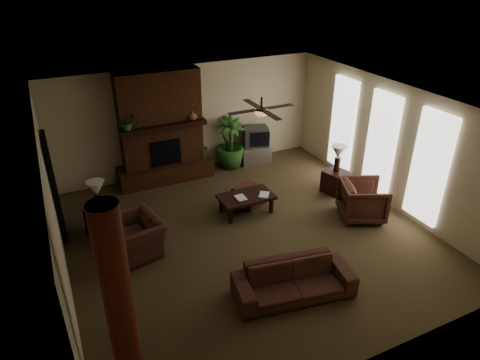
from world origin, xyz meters
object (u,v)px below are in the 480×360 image
log_column (119,303)px  coffee_table (246,198)px  ottoman (249,195)px  floor_vase (201,158)px  side_table_left (102,222)px  floor_plant (230,153)px  lamp_right (338,154)px  lamp_left (96,190)px  tv_stand (254,153)px  armchair_right (363,199)px  side_table_right (335,181)px  sofa (294,276)px  armchair_left (133,231)px

log_column → coffee_table: bearing=44.3°
ottoman → floor_vase: floor_vase is taller
ottoman → side_table_left: bearing=176.6°
floor_plant → lamp_right: lamp_right is taller
lamp_left → lamp_right: bearing=-6.4°
floor_vase → tv_stand: bearing=0.0°
armchair_right → coffee_table: armchair_right is taller
side_table_right → coffee_table: bearing=178.7°
side_table_left → lamp_left: bearing=82.8°
sofa → floor_vase: bearing=96.8°
tv_stand → lamp_right: 2.68m
floor_plant → side_table_left: size_ratio=2.53×
sofa → ottoman: sofa is taller
tv_stand → side_table_left: bearing=-154.9°
log_column → floor_plant: (3.96, 5.55, -1.01)m
log_column → coffee_table: (3.30, 3.22, -1.03)m
armchair_right → side_table_right: bearing=15.8°
armchair_left → floor_plant: 4.22m
sofa → armchair_right: (2.64, 1.44, 0.07)m
sofa → lamp_right: (2.84, 2.68, 0.61)m
coffee_table → side_table_right: side_table_right is taller
side_table_left → side_table_right: bearing=-6.3°
side_table_left → side_table_right: (5.42, -0.59, 0.00)m
floor_vase → lamp_right: bearing=-42.4°
log_column → side_table_right: bearing=29.2°
ottoman → lamp_left: lamp_left is taller
side_table_right → lamp_right: size_ratio=0.85×
armchair_left → armchair_right: 4.86m
ottoman → lamp_right: (2.15, -0.37, 0.80)m
lamp_right → side_table_right: bearing=-142.6°
tv_stand → coffee_table: bearing=-117.8°
floor_vase → side_table_left: 3.38m
floor_vase → floor_plant: (0.84, 0.00, -0.04)m
log_column → side_table_right: size_ratio=5.09×
armchair_left → tv_stand: 4.81m
armchair_right → coffee_table: size_ratio=0.78×
log_column → lamp_left: (0.26, 3.80, -0.40)m
sofa → floor_vase: 5.04m
armchair_right → lamp_right: lamp_right is taller
tv_stand → lamp_right: (1.01, -2.36, 0.75)m
armchair_left → floor_vase: bearing=126.6°
ottoman → tv_stand: (1.14, 1.99, 0.05)m
coffee_table → side_table_left: bearing=170.0°
floor_vase → floor_plant: size_ratio=0.55×
sofa → side_table_left: bearing=138.4°
side_table_right → armchair_right: bearing=-98.2°
armchair_right → lamp_right: size_ratio=1.43×
ottoman → tv_stand: size_ratio=0.71×
coffee_table → floor_vase: bearing=94.5°
side_table_right → lamp_right: lamp_right is taller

